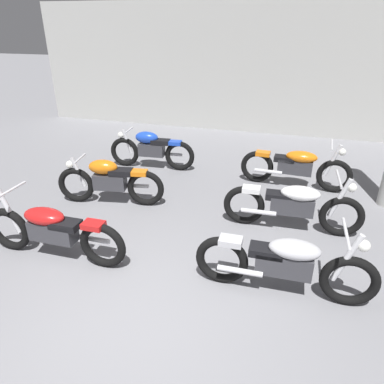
{
  "coord_description": "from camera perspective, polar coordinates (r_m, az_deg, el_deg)",
  "views": [
    {
      "loc": [
        1.48,
        -2.66,
        3.04
      ],
      "look_at": [
        0.0,
        2.31,
        0.55
      ],
      "focal_mm": 33.33,
      "sensor_mm": 36.0,
      "label": 1
    }
  ],
  "objects": [
    {
      "name": "motorcycle_left_row_2",
      "position": [
        8.11,
        -6.56,
        6.91
      ],
      "size": [
        1.97,
        0.5,
        0.88
      ],
      "color": "black",
      "rests_on": "ground"
    },
    {
      "name": "motorcycle_right_row_1",
      "position": [
        5.8,
        15.86,
        -1.92
      ],
      "size": [
        2.17,
        0.68,
        0.97
      ],
      "color": "black",
      "rests_on": "ground"
    },
    {
      "name": "back_wall",
      "position": [
        10.92,
        9.14,
        18.81
      ],
      "size": [
        13.2,
        0.24,
        3.6
      ],
      "primitive_type": "cube",
      "color": "#B2B2AD",
      "rests_on": "ground"
    },
    {
      "name": "motorcycle_right_row_0",
      "position": [
        4.46,
        14.66,
        -10.85
      ],
      "size": [
        2.17,
        0.68,
        0.97
      ],
      "color": "black",
      "rests_on": "ground"
    },
    {
      "name": "motorcycle_left_row_1",
      "position": [
        6.58,
        -13.08,
        1.83
      ],
      "size": [
        1.96,
        0.61,
        0.88
      ],
      "color": "black",
      "rests_on": "ground"
    },
    {
      "name": "motorcycle_right_row_2",
      "position": [
        7.38,
        16.28,
        4.02
      ],
      "size": [
        2.17,
        0.68,
        0.97
      ],
      "color": "black",
      "rests_on": "ground"
    },
    {
      "name": "ground_plane",
      "position": [
        4.3,
        -9.35,
        -19.77
      ],
      "size": [
        60.0,
        60.0,
        0.0
      ],
      "primitive_type": "plane",
      "color": "gray"
    },
    {
      "name": "motorcycle_left_row_0",
      "position": [
        5.29,
        -21.48,
        -5.63
      ],
      "size": [
        2.17,
        0.68,
        0.97
      ],
      "color": "black",
      "rests_on": "ground"
    }
  ]
}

